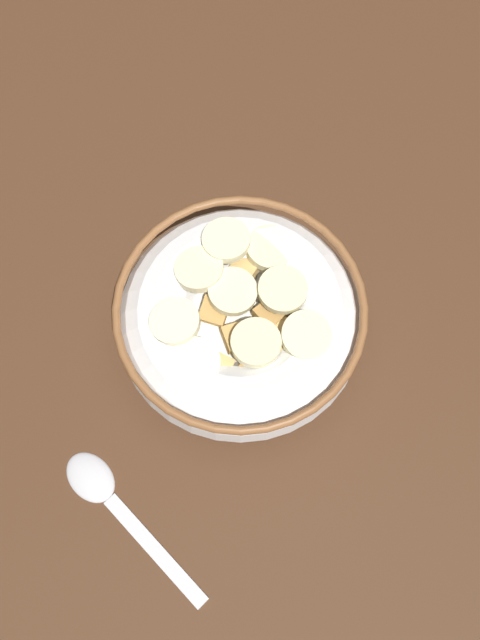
{
  "coord_description": "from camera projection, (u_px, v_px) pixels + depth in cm",
  "views": [
    {
      "loc": [
        16.83,
        -7.1,
        51.01
      ],
      "look_at": [
        0.0,
        0.0,
        3.0
      ],
      "focal_mm": 40.85,
      "sensor_mm": 36.0,
      "label": 1
    }
  ],
  "objects": [
    {
      "name": "spoon",
      "position": [
        107.0,
        496.0,
        0.5
      ],
      "size": [
        13.23,
        6.69,
        0.8
      ],
      "color": "silver",
      "rests_on": "ground_plane"
    },
    {
      "name": "cereal_bowl",
      "position": [
        240.0,
        320.0,
        0.51
      ],
      "size": [
        17.43,
        17.43,
        6.19
      ],
      "color": "white",
      "rests_on": "ground_plane"
    },
    {
      "name": "ground_plane",
      "position": [
        240.0,
        339.0,
        0.55
      ],
      "size": [
        129.7,
        129.7,
        2.0
      ],
      "primitive_type": "cube",
      "color": "#472B19"
    }
  ]
}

